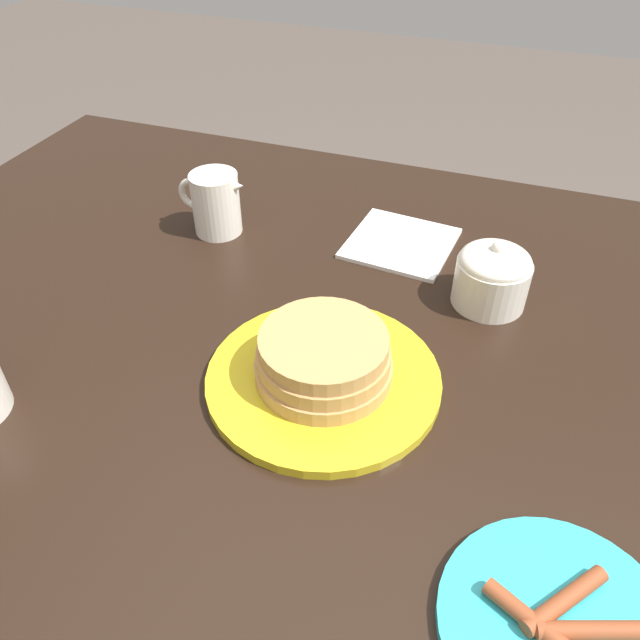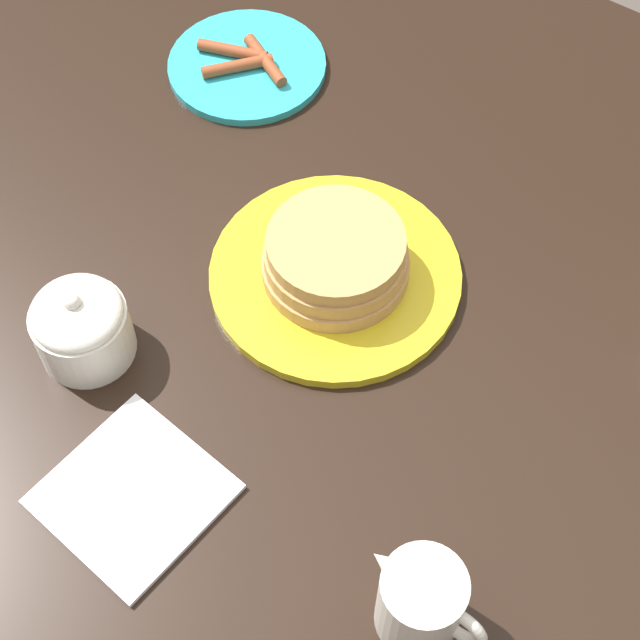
{
  "view_description": "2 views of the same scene",
  "coord_description": "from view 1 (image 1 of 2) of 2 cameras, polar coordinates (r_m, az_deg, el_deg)",
  "views": [
    {
      "loc": [
        -0.12,
        0.45,
        1.24
      ],
      "look_at": [
        0.06,
        -0.07,
        0.78
      ],
      "focal_mm": 35.0,
      "sensor_mm": 36.0,
      "label": 1
    },
    {
      "loc": [
        0.35,
        -0.47,
        1.56
      ],
      "look_at": [
        0.06,
        -0.07,
        0.78
      ],
      "focal_mm": 55.0,
      "sensor_mm": 36.0,
      "label": 2
    }
  ],
  "objects": [
    {
      "name": "napkin",
      "position": [
        0.9,
        7.37,
        6.98
      ],
      "size": [
        0.15,
        0.15,
        0.01
      ],
      "color": "white",
      "rests_on": "dining_table"
    },
    {
      "name": "pancake_plate",
      "position": [
        0.66,
        0.3,
        -4.28
      ],
      "size": [
        0.25,
        0.25,
        0.07
      ],
      "color": "gold",
      "rests_on": "dining_table"
    },
    {
      "name": "sugar_bowl",
      "position": [
        0.79,
        15.49,
        3.95
      ],
      "size": [
        0.09,
        0.09,
        0.09
      ],
      "color": "silver",
      "rests_on": "dining_table"
    },
    {
      "name": "side_plate_bacon",
      "position": [
        0.56,
        21.08,
        -24.72
      ],
      "size": [
        0.19,
        0.19,
        0.02
      ],
      "color": "#2DADBC",
      "rests_on": "dining_table"
    },
    {
      "name": "dining_table",
      "position": [
        0.75,
        2.97,
        -11.78
      ],
      "size": [
        1.48,
        1.09,
        0.75
      ],
      "color": "black",
      "rests_on": "ground_plane"
    },
    {
      "name": "creamer_pitcher",
      "position": [
        0.92,
        -9.48,
        10.59
      ],
      "size": [
        0.11,
        0.07,
        0.1
      ],
      "color": "silver",
      "rests_on": "dining_table"
    }
  ]
}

